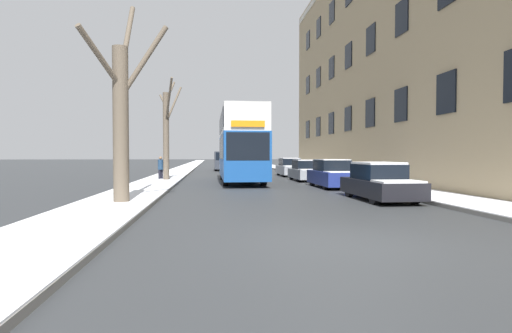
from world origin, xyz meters
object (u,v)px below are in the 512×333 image
object	(u,v)px
bare_tree_left_1	(167,131)
oncoming_van	(223,160)
parked_car_3	(290,168)
parked_car_0	(379,183)
parked_car_2	(307,171)
double_decker_bus	(241,142)
parked_car_1	(332,174)
bare_tree_left_0	(122,114)
pedestrian_left_sidewalk	(161,168)

from	to	relation	value
bare_tree_left_1	oncoming_van	distance (m)	19.61
parked_car_3	parked_car_0	bearing A→B (deg)	-90.00
parked_car_2	parked_car_3	size ratio (longest dim) A/B	0.95
double_decker_bus	parked_car_2	xyz separation A→B (m)	(4.58, 0.93, -1.90)
parked_car_0	parked_car_1	world-z (taller)	parked_car_1
bare_tree_left_0	parked_car_0	size ratio (longest dim) A/B	1.71
parked_car_1	double_decker_bus	bearing A→B (deg)	134.14
double_decker_bus	parked_car_1	bearing A→B (deg)	-45.86
bare_tree_left_1	parked_car_1	distance (m)	11.10
parked_car_2	parked_car_1	bearing A→B (deg)	-90.00
parked_car_2	oncoming_van	bearing A→B (deg)	105.26
bare_tree_left_1	double_decker_bus	distance (m)	4.84
parked_car_1	pedestrian_left_sidewalk	size ratio (longest dim) A/B	2.62
bare_tree_left_1	parked_car_3	xyz separation A→B (m)	(9.31, 6.19, -2.63)
parked_car_0	pedestrian_left_sidewalk	distance (m)	15.80
parked_car_1	parked_car_3	xyz separation A→B (m)	(0.00, 11.64, -0.00)
double_decker_bus	oncoming_van	xyz separation A→B (m)	(-0.55, 19.77, -1.39)
double_decker_bus	oncoming_van	world-z (taller)	double_decker_bus
parked_car_2	oncoming_van	size ratio (longest dim) A/B	0.73
bare_tree_left_1	bare_tree_left_0	bearing A→B (deg)	-90.80
double_decker_bus	parked_car_1	distance (m)	6.84
bare_tree_left_1	double_decker_bus	world-z (taller)	bare_tree_left_1
oncoming_van	parked_car_3	bearing A→B (deg)	-68.22
parked_car_3	pedestrian_left_sidewalk	xyz separation A→B (m)	(-9.82, -5.29, 0.22)
parked_car_1	parked_car_2	world-z (taller)	parked_car_1
parked_car_2	pedestrian_left_sidewalk	bearing A→B (deg)	175.96
bare_tree_left_0	double_decker_bus	bearing A→B (deg)	67.01
bare_tree_left_0	oncoming_van	xyz separation A→B (m)	(4.34, 31.30, -1.96)
bare_tree_left_0	parked_car_3	world-z (taller)	bare_tree_left_0
double_decker_bus	parked_car_1	world-z (taller)	double_decker_bus
pedestrian_left_sidewalk	double_decker_bus	bearing A→B (deg)	121.25
double_decker_bus	parked_car_3	xyz separation A→B (m)	(4.58, 6.91, -1.86)
parked_car_3	double_decker_bus	bearing A→B (deg)	-123.55
double_decker_bus	parked_car_0	distance (m)	11.83
bare_tree_left_1	oncoming_van	xyz separation A→B (m)	(4.17, 19.04, -2.16)
parked_car_0	parked_car_2	xyz separation A→B (m)	(-0.00, 11.68, -0.01)
bare_tree_left_1	oncoming_van	world-z (taller)	bare_tree_left_1
bare_tree_left_1	parked_car_0	xyz separation A→B (m)	(9.31, -11.47, -2.65)
parked_car_0	parked_car_3	xyz separation A→B (m)	(0.00, 17.66, 0.02)
parked_car_3	pedestrian_left_sidewalk	size ratio (longest dim) A/B	2.59
parked_car_3	parked_car_1	bearing A→B (deg)	-90.00
parked_car_2	oncoming_van	world-z (taller)	oncoming_van
parked_car_0	pedestrian_left_sidewalk	bearing A→B (deg)	128.44
double_decker_bus	parked_car_0	world-z (taller)	double_decker_bus
bare_tree_left_0	parked_car_2	xyz separation A→B (m)	(9.48, 12.47, -2.47)
parked_car_1	oncoming_van	size ratio (longest dim) A/B	0.78
bare_tree_left_0	bare_tree_left_1	world-z (taller)	bare_tree_left_0
parked_car_3	pedestrian_left_sidewalk	bearing A→B (deg)	-151.70
parked_car_2	parked_car_3	bearing A→B (deg)	90.00
parked_car_1	bare_tree_left_0	bearing A→B (deg)	-144.30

